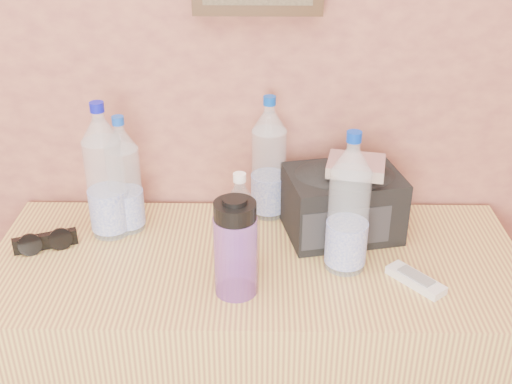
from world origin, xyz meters
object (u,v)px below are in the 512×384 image
pet_large_b (106,178)px  pet_large_a (124,181)px  pet_large_d (348,210)px  toiletry_bag (343,200)px  sunglasses (45,241)px  pet_small (240,228)px  nalgene_bottle (236,247)px  ac_remote (416,280)px  pet_large_c (269,164)px  foil_packet (356,166)px  dresser (256,381)px

pet_large_b → pet_large_a: bearing=29.5°
pet_large_b → pet_large_d: 0.58m
toiletry_bag → sunglasses: bearing=174.5°
pet_small → nalgene_bottle: 0.08m
pet_large_b → nalgene_bottle: bearing=-36.5°
pet_large_a → pet_large_d: bearing=-17.2°
pet_large_b → ac_remote: size_ratio=2.49×
pet_large_a → pet_large_c: bearing=12.4°
pet_large_c → pet_large_d: pet_large_d is taller
pet_small → pet_large_b: bearing=154.9°
pet_large_a → foil_packet: size_ratio=2.29×
dresser → sunglasses: sunglasses is taller
pet_large_b → foil_packet: size_ratio=2.61×
pet_large_b → ac_remote: bearing=-16.2°
pet_large_d → toiletry_bag: size_ratio=1.24×
pet_small → sunglasses: (-0.47, 0.08, -0.09)m
pet_large_c → dresser: bearing=-97.9°
toiletry_bag → dresser: bearing=-162.4°
pet_small → toiletry_bag: 0.29m
pet_large_c → ac_remote: (0.32, -0.30, -0.13)m
nalgene_bottle → ac_remote: 0.40m
pet_large_c → foil_packet: size_ratio=2.46×
pet_large_b → pet_large_d: bearing=-14.0°
dresser → sunglasses: 0.64m
pet_large_a → pet_small: bearing=-31.3°
pet_large_a → foil_packet: (0.55, -0.04, 0.06)m
dresser → ac_remote: 0.54m
pet_large_a → dresser: bearing=-22.5°
pet_large_b → pet_small: bearing=-25.1°
pet_large_b → pet_small: pet_large_b is taller
pet_large_d → toiletry_bag: bearing=87.5°
pet_small → ac_remote: 0.40m
pet_large_d → ac_remote: 0.21m
pet_large_a → toiletry_bag: size_ratio=1.12×
pet_large_d → foil_packet: bearing=77.1°
pet_large_b → nalgene_bottle: pet_large_b is taller
nalgene_bottle → sunglasses: bearing=160.8°
dresser → ac_remote: bearing=-15.2°
dresser → pet_large_d: bearing=-8.2°
ac_remote → foil_packet: size_ratio=1.05×
pet_large_d → nalgene_bottle: 0.26m
pet_large_c → nalgene_bottle: size_ratio=1.42×
foil_packet → ac_remote: bearing=-57.3°
pet_large_c → nalgene_bottle: (-0.07, -0.33, -0.03)m
pet_large_d → ac_remote: size_ratio=2.42×
pet_large_c → pet_small: bearing=-104.1°
nalgene_bottle → dresser: bearing=71.9°
pet_large_a → pet_large_c: pet_large_c is taller
toiletry_bag → foil_packet: bearing=-64.3°
sunglasses → foil_packet: bearing=-17.3°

